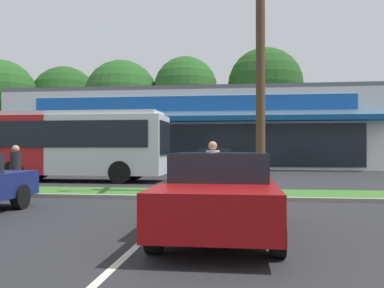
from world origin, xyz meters
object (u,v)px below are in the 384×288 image
at_px(car_2, 221,192).
at_px(car_3, 218,161).
at_px(city_bus, 45,144).
at_px(pedestrian_near_bench, 16,172).
at_px(pedestrian_by_pole, 213,175).
at_px(utility_pole, 256,34).

distance_m(car_2, car_3, 16.35).
relative_size(city_bus, pedestrian_near_bench, 7.05).
relative_size(city_bus, car_2, 2.51).
relative_size(car_3, pedestrian_by_pole, 2.35).
height_order(city_bus, pedestrian_by_pole, city_bus).
height_order(utility_pole, pedestrian_near_bench, utility_pole).
bearing_deg(car_2, city_bus, -141.42).
distance_m(utility_pole, pedestrian_near_bench, 8.70).
bearing_deg(pedestrian_near_bench, pedestrian_by_pole, 175.19).
distance_m(city_bus, pedestrian_by_pole, 11.78).
height_order(car_3, pedestrian_near_bench, pedestrian_near_bench).
bearing_deg(city_bus, utility_pole, -27.30).
bearing_deg(car_3, utility_pole, -79.56).
distance_m(car_3, pedestrian_by_pole, 13.06).
relative_size(car_3, pedestrian_near_bench, 2.48).
bearing_deg(car_3, city_bus, -147.54).
relative_size(city_bus, pedestrian_by_pole, 6.68).
height_order(city_bus, pedestrian_near_bench, city_bus).
bearing_deg(pedestrian_by_pole, city_bus, 105.57).
xyz_separation_m(utility_pole, car_3, (-1.88, 10.18, -4.48)).
relative_size(car_2, car_3, 1.13).
relative_size(utility_pole, car_3, 2.40).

